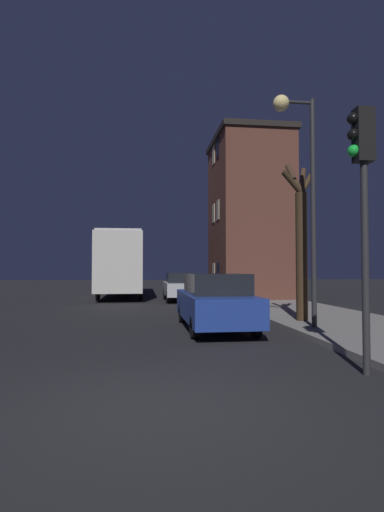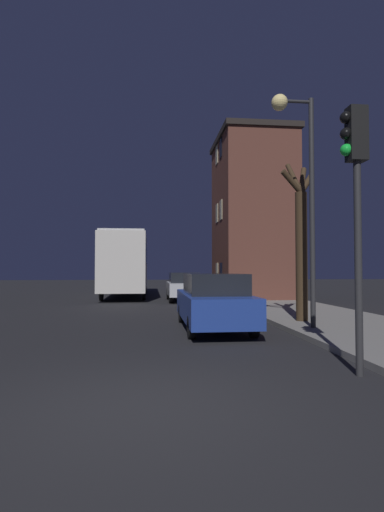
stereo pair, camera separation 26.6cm
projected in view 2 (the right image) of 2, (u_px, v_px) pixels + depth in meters
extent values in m
plane|color=black|center=(147.00, 406.00, 5.03)|extent=(120.00, 120.00, 0.00)
cube|color=brown|center=(252.00, 219.00, 23.13)|extent=(3.90, 5.45, 8.99)
cube|color=black|center=(252.00, 140.00, 23.29)|extent=(4.14, 5.69, 0.30)
cube|color=black|center=(221.00, 273.00, 22.15)|extent=(0.03, 0.70, 1.10)
cube|color=beige|center=(217.00, 272.00, 23.50)|extent=(0.03, 0.70, 1.10)
cube|color=beige|center=(221.00, 210.00, 22.26)|extent=(0.03, 0.70, 1.10)
cube|color=beige|center=(217.00, 213.00, 23.62)|extent=(0.03, 0.70, 1.10)
cube|color=black|center=(221.00, 148.00, 22.38)|extent=(0.03, 0.70, 1.10)
cube|color=beige|center=(217.00, 155.00, 23.73)|extent=(0.03, 0.70, 1.10)
cylinder|color=#28282B|center=(312.00, 212.00, 10.94)|extent=(0.14, 0.14, 6.31)
cylinder|color=#28282B|center=(295.00, 101.00, 10.99)|extent=(0.90, 0.09, 0.09)
sphere|color=#F9E08C|center=(279.00, 103.00, 10.94)|extent=(0.45, 0.45, 0.45)
cylinder|color=#28282B|center=(358.00, 268.00, 6.48)|extent=(0.12, 0.12, 3.50)
cube|color=black|center=(357.00, 134.00, 6.56)|extent=(0.30, 0.24, 0.90)
sphere|color=black|center=(346.00, 117.00, 6.55)|extent=(0.20, 0.20, 0.20)
sphere|color=black|center=(346.00, 134.00, 6.54)|extent=(0.20, 0.20, 0.20)
sphere|color=green|center=(346.00, 150.00, 6.53)|extent=(0.20, 0.20, 0.20)
cylinder|color=#382819|center=(301.00, 256.00, 12.34)|extent=(0.36, 0.36, 3.98)
cylinder|color=#382819|center=(306.00, 183.00, 12.93)|extent=(0.96, 1.13, 0.93)
cylinder|color=#382819|center=(292.00, 182.00, 12.29)|extent=(0.81, 0.40, 0.73)
cylinder|color=#382819|center=(302.00, 181.00, 12.76)|extent=(0.57, 0.83, 1.00)
cylinder|color=#382819|center=(294.00, 178.00, 12.89)|extent=(0.25, 1.06, 1.18)
cube|color=beige|center=(127.00, 263.00, 25.72)|extent=(2.52, 11.26, 3.22)
cube|color=black|center=(127.00, 255.00, 25.74)|extent=(2.54, 10.36, 1.16)
cube|color=#B2B2B2|center=(127.00, 238.00, 25.77)|extent=(2.39, 10.70, 0.12)
cylinder|color=black|center=(146.00, 286.00, 29.43)|extent=(0.18, 0.96, 0.96)
cylinder|color=black|center=(113.00, 286.00, 29.18)|extent=(0.18, 0.96, 0.96)
cylinder|color=black|center=(144.00, 291.00, 22.15)|extent=(0.18, 0.96, 0.96)
cylinder|color=black|center=(101.00, 292.00, 21.91)|extent=(0.18, 0.96, 0.96)
cube|color=navy|center=(213.00, 306.00, 11.48)|extent=(1.75, 4.73, 0.74)
cube|color=black|center=(214.00, 284.00, 11.26)|extent=(1.54, 2.46, 0.57)
cylinder|color=black|center=(229.00, 313.00, 13.07)|extent=(0.18, 0.57, 0.57)
cylinder|color=black|center=(182.00, 314.00, 12.91)|extent=(0.18, 0.57, 0.57)
cylinder|color=black|center=(254.00, 326.00, 10.02)|extent=(0.18, 0.57, 0.57)
cylinder|color=black|center=(191.00, 327.00, 9.86)|extent=(0.18, 0.57, 0.57)
cube|color=#B7BABF|center=(184.00, 289.00, 21.50)|extent=(1.71, 4.01, 0.68)
cube|color=black|center=(184.00, 278.00, 21.33)|extent=(1.51, 2.08, 0.53)
cylinder|color=black|center=(195.00, 293.00, 22.87)|extent=(0.18, 0.66, 0.66)
cylinder|color=black|center=(168.00, 294.00, 22.71)|extent=(0.18, 0.66, 0.66)
cylinder|color=black|center=(201.00, 296.00, 20.28)|extent=(0.18, 0.66, 0.66)
cylinder|color=black|center=(171.00, 297.00, 20.12)|extent=(0.18, 0.66, 0.66)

